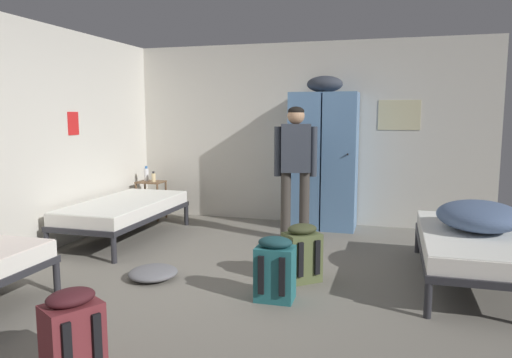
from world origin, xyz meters
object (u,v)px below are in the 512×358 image
at_px(bed_left_rear, 125,209).
at_px(backpack_olive, 301,254).
at_px(bed_right, 471,243).
at_px(locker_bank, 323,158).
at_px(lotion_bottle, 154,177).
at_px(clothes_pile_grey, 153,273).
at_px(shelf_unit, 151,196).
at_px(water_bottle, 146,174).
at_px(backpack_maroon, 72,336).
at_px(backpack_teal, 275,270).
at_px(bedding_heap, 479,216).
at_px(person_traveler, 296,161).

height_order(bed_left_rear, backpack_olive, backpack_olive).
xyz_separation_m(bed_right, bed_left_rear, (-3.94, 0.54, 0.00)).
xyz_separation_m(locker_bank, backpack_olive, (0.12, -2.20, -0.71)).
bearing_deg(lotion_bottle, clothes_pile_grey, -62.41).
relative_size(locker_bank, shelf_unit, 3.63).
distance_m(bed_right, clothes_pile_grey, 2.99).
bearing_deg(locker_bank, backpack_olive, -86.82).
distance_m(bed_right, water_bottle, 4.61).
xyz_separation_m(backpack_maroon, backpack_teal, (0.87, 1.52, 0.00)).
distance_m(backpack_teal, backpack_olive, 0.54).
relative_size(water_bottle, backpack_teal, 0.40).
xyz_separation_m(backpack_olive, clothes_pile_grey, (-1.37, -0.34, -0.20)).
height_order(bed_right, backpack_olive, backpack_olive).
bearing_deg(backpack_maroon, lotion_bottle, 111.66).
height_order(bedding_heap, backpack_olive, bedding_heap).
xyz_separation_m(bed_left_rear, backpack_teal, (2.30, -1.42, -0.12)).
xyz_separation_m(lotion_bottle, backpack_maroon, (1.61, -4.05, -0.38)).
height_order(water_bottle, clothes_pile_grey, water_bottle).
bearing_deg(bed_right, clothes_pile_grey, -166.38).
height_order(bed_right, water_bottle, water_bottle).
height_order(bed_left_rear, bedding_heap, bedding_heap).
height_order(person_traveler, lotion_bottle, person_traveler).
height_order(bed_left_rear, water_bottle, water_bottle).
relative_size(person_traveler, water_bottle, 7.44).
relative_size(lotion_bottle, backpack_teal, 0.28).
xyz_separation_m(bedding_heap, backpack_olive, (-1.58, -0.45, -0.37)).
bearing_deg(backpack_olive, lotion_bottle, 142.31).
distance_m(backpack_maroon, clothes_pile_grey, 1.76).
height_order(backpack_olive, clothes_pile_grey, backpack_olive).
xyz_separation_m(water_bottle, backpack_maroon, (1.76, -4.11, -0.41)).
relative_size(locker_bank, backpack_olive, 3.76).
xyz_separation_m(water_bottle, lotion_bottle, (0.15, -0.06, -0.03)).
bearing_deg(bedding_heap, shelf_unit, 159.39).
xyz_separation_m(backpack_teal, backpack_olive, (0.12, 0.53, 0.00)).
height_order(locker_bank, bedding_heap, locker_bank).
distance_m(bed_left_rear, backpack_maroon, 3.27).
bearing_deg(bed_left_rear, locker_bank, 29.64).
relative_size(bed_right, water_bottle, 8.55).
bearing_deg(backpack_maroon, bed_left_rear, 115.91).
bearing_deg(person_traveler, locker_bank, 73.54).
distance_m(backpack_olive, clothes_pile_grey, 1.43).
bearing_deg(backpack_maroon, water_bottle, 113.16).
xyz_separation_m(bedding_heap, water_bottle, (-4.33, 1.62, 0.04)).
relative_size(lotion_bottle, clothes_pile_grey, 0.32).
distance_m(lotion_bottle, backpack_maroon, 4.38).
bearing_deg(clothes_pile_grey, person_traveler, 60.07).
distance_m(locker_bank, backpack_maroon, 4.39).
relative_size(shelf_unit, bed_right, 0.30).
relative_size(backpack_maroon, clothes_pile_grey, 1.13).
xyz_separation_m(lotion_bottle, backpack_teal, (2.48, -2.53, -0.38)).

